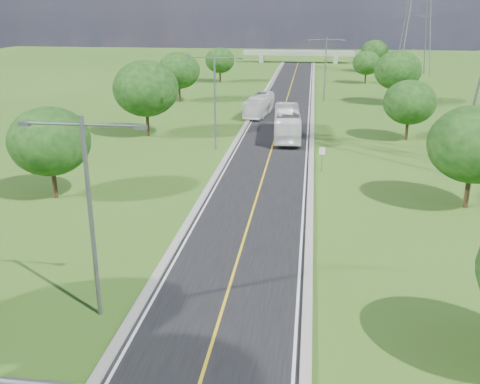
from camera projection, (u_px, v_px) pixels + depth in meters
The scene contains 21 objects.
ground at pixel (280, 122), 70.89m from camera, with size 260.00×260.00×0.00m, color #2D5818.
road at pixel (283, 114), 76.49m from camera, with size 8.00×150.00×0.06m, color black.
curb_left at pixel (253, 112), 77.00m from camera, with size 0.50×150.00×0.22m, color gray.
curb_right at pixel (312, 114), 75.94m from camera, with size 0.50×150.00×0.22m, color gray.
speed_limit_sign at pixel (322, 155), 49.10m from camera, with size 0.55×0.09×2.40m.
overpass at pixel (298, 54), 145.00m from camera, with size 30.00×3.00×3.20m.
streetlight_near_left at pixel (89, 202), 24.74m from camera, with size 5.90×0.25×10.00m.
streetlight_mid_left at pixel (215, 94), 55.64m from camera, with size 5.90×0.25×10.00m.
streetlight_far_right at pixel (325, 64), 85.04m from camera, with size 5.90×0.25×10.00m.
power_tower_far at pixel (419, 9), 114.54m from camera, with size 9.00×6.40×28.00m.
tree_lb at pixel (50, 141), 41.40m from camera, with size 6.30×6.30×7.33m.
tree_lc at pixel (146, 89), 61.56m from camera, with size 7.56×7.56×8.79m.
tree_ld at pixel (179, 70), 84.49m from camera, with size 6.72×6.72×7.82m.
tree_le at pixel (220, 60), 106.85m from camera, with size 5.88×5.88×6.84m.
tree_rb at pixel (474, 144), 39.17m from camera, with size 6.72×6.72×7.82m.
tree_rc at pixel (410, 102), 60.10m from camera, with size 5.88×5.88×6.84m.
tree_rd at pixel (398, 70), 82.02m from camera, with size 7.14×7.14×8.30m.
tree_re at pixel (367, 63), 105.21m from camera, with size 5.46×5.46×6.35m.
tree_rf at pixel (374, 52), 123.29m from camera, with size 6.30×6.30×7.33m.
bus_outbound at pixel (287, 123), 61.99m from camera, with size 2.87×12.25×3.41m, color white.
bus_inbound at pixel (259, 105), 74.82m from camera, with size 2.37×10.11×2.82m, color white.
Camera 1 is at (3.99, -10.09, 14.52)m, focal length 40.00 mm.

